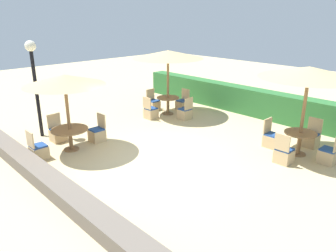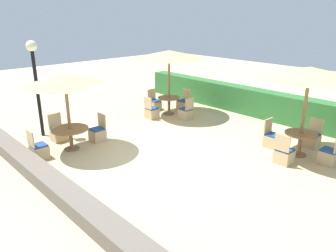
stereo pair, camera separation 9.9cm
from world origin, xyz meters
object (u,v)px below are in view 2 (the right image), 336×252
Objects in this scene: patio_chair_back_left_east at (186,113)px; patio_chair_back_right_east at (329,156)px; round_table_back_right at (300,138)px; parasol_back_right at (310,73)px; patio_chair_front_left_west at (58,133)px; patio_chair_back_left_west at (154,104)px; patio_chair_back_right_south at (284,155)px; patio_chair_back_right_north at (312,139)px; parasol_front_left at (65,80)px; round_table_front_left at (70,133)px; parasol_back_left at (169,55)px; lamp_post at (35,70)px; patio_chair_front_left_south at (39,150)px; round_table_back_left at (169,101)px; patio_chair_back_left_north at (184,104)px; patio_chair_back_left_south at (152,112)px; patio_chair_front_left_north at (98,134)px; patio_chair_back_right_west at (272,139)px.

patio_chair_back_right_east is (5.78, -0.06, 0.00)m from patio_chair_back_left_east.
parasol_back_right is at bearing -90.00° from round_table_back_right.
patio_chair_back_left_east is at bearing 164.96° from patio_chair_front_left_west.
patio_chair_back_left_west is 6.85m from patio_chair_back_right_south.
patio_chair_back_right_north is at bearing 91.68° from parasol_back_right.
patio_chair_back_left_west and patio_chair_back_right_south have the same top height.
parasol_front_left reaches higher than round_table_front_left.
parasol_back_left is 3.06× the size of round_table_back_right.
lamp_post is 1.36× the size of parasol_front_left.
round_table_front_left is (-0.33, -4.97, 0.31)m from patio_chair_back_left_east.
parasol_back_right is at bearing 91.68° from patio_chair_back_right_north.
round_table_front_left is 1.10m from patio_chair_front_left_south.
patio_chair_back_left_west is at bearing 91.61° from patio_chair_back_left_east.
round_table_back_left is 5.95m from patio_chair_back_right_south.
parasol_front_left is 2.63× the size of patio_chair_back_right_east.
patio_chair_back_left_north is (-0.02, 0.93, -0.30)m from round_table_back_left.
parasol_front_left is at bearing 96.78° from patio_chair_back_left_north.
patio_chair_back_right_east is (6.78, -0.04, -2.28)m from parasol_back_left.
parasol_back_left is 5.42m from patio_chair_front_left_west.
patio_chair_back_left_north is (0.02, 1.88, 0.00)m from patio_chair_back_left_south.
patio_chair_back_right_east is (6.16, 3.89, 0.00)m from patio_chair_front_left_north.
patio_chair_back_right_south is at bearing -9.23° from round_table_back_left.
patio_chair_front_left_west and patio_chair_back_right_north have the same top height.
patio_chair_back_right_west is at bearing 48.35° from round_table_front_left.
patio_chair_back_left_east is 1.37m from patio_chair_back_left_north.
parasol_front_left is 2.55× the size of round_table_back_right.
patio_chair_front_left_west is at bearing 131.93° from patio_chair_front_left_south.
round_table_front_left is at bearing -136.81° from parasol_back_right.
patio_chair_back_right_north reaches higher than round_table_back_left.
lamp_post reaches higher than patio_chair_front_left_south.
patio_chair_back_left_south and patio_chair_back_right_south have the same top height.
patio_chair_back_right_east is (6.78, -0.04, -0.30)m from round_table_back_left.
patio_chair_front_left_west is (-0.99, 1.10, 0.00)m from patio_chair_front_left_south.
parasol_back_left reaches higher than patio_chair_back_right_west.
patio_chair_back_right_west is (6.17, 5.00, -2.09)m from lamp_post.
patio_chair_back_right_south is at bearing -101.31° from patio_chair_back_left_east.
patio_chair_back_right_south is at bearing 134.75° from patio_chair_back_right_east.
round_table_back_right is (5.89, -0.06, -0.01)m from round_table_back_left.
patio_chair_back_left_west is 0.38× the size of parasol_front_left.
parasol_front_left is at bearing -82.23° from round_table_back_left.
patio_chair_back_right_west is (-0.87, -0.96, 0.00)m from patio_chair_back_right_north.
patio_chair_front_left_west is (-1.32, -4.93, 0.00)m from patio_chair_back_left_east.
patio_chair_back_left_south is at bearing -92.64° from parasol_back_left.
patio_chair_front_left_north reaches higher than round_table_back_left.
parasol_front_left is 2.63× the size of patio_chair_back_right_north.
patio_chair_back_right_east reaches higher than round_table_back_left.
parasol_back_right is 3.07× the size of patio_chair_back_right_north.
patio_chair_back_right_north reaches higher than round_table_back_right.
patio_chair_front_left_north is 0.33× the size of parasol_back_right.
patio_chair_back_left_east and patio_chair_back_right_north have the same top height.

